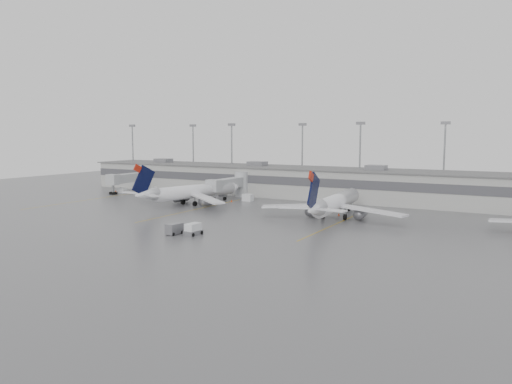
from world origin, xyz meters
The scene contains 17 objects.
ground centered at (0.00, 0.00, 0.00)m, with size 260.00×260.00×0.00m, color #57575A.
terminal centered at (-0.01, 57.98, 4.17)m, with size 152.00×17.00×9.45m.
light_masts centered at (0.00, 63.75, 12.03)m, with size 142.40×8.00×20.60m.
jet_bridge_left centered at (-55.50, 45.72, 3.87)m, with size 4.00×17.20×7.00m.
jet_bridge_right centered at (-20.50, 45.72, 3.87)m, with size 4.00×17.20×7.00m.
stand_markings centered at (0.00, 24.00, 0.01)m, with size 105.25×40.00×0.01m.
jet_mid_left centered at (-22.86, 29.49, 3.36)m, with size 28.92×32.81×10.80m.
jet_mid_right centered at (15.15, 27.76, 3.41)m, with size 30.20×33.94×10.98m.
baggage_tug centered at (-0.34, 0.03, 0.80)m, with size 2.28×3.32×2.04m.
baggage_cart centered at (-3.54, -1.17, 1.00)m, with size 1.93×3.11×1.92m.
gse_uld_a centered at (-55.32, 39.34, 0.81)m, with size 2.28×1.52×1.61m, color white.
gse_uld_b centered at (-14.17, 42.46, 0.93)m, with size 2.62×1.75×1.86m, color white.
gse_uld_c centered at (13.45, 40.77, 0.85)m, with size 2.40×1.60×1.70m, color white.
gse_loader centered at (-26.46, 47.77, 0.96)m, with size 1.92×3.07×1.92m, color slate.
cone_a centered at (-58.12, 39.58, 0.39)m, with size 0.49×0.49×0.78m, color #ED3A04.
cone_b centered at (-16.99, 39.05, 0.31)m, with size 0.39×0.39×0.63m, color #ED3A04.
cone_c centered at (14.53, 32.00, 0.32)m, with size 0.40×0.40×0.63m, color #ED3A04.
Camera 1 is at (50.68, -68.60, 17.36)m, focal length 35.00 mm.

